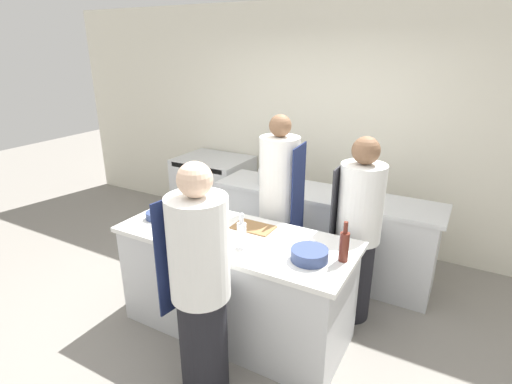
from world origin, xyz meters
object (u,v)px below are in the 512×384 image
oven_range (214,191)px  chef_at_pass_far (357,233)px  bowl_mixing_large (309,255)px  bowl_prep_small (213,227)px  bottle_wine (242,235)px  chef_at_prep_near (200,287)px  stockpot (271,177)px  cup (219,235)px  bottle_olive_oil (344,246)px  bowl_ceramic_blue (155,215)px  bottle_vinegar (180,218)px  chef_at_stove (279,209)px

oven_range → chef_at_pass_far: bearing=-25.3°
bowl_mixing_large → oven_range: bearing=139.3°
chef_at_pass_far → bowl_prep_small: size_ratio=7.02×
bowl_prep_small → bottle_wine: bearing=-22.4°
chef_at_prep_near → stockpot: (-0.46, 1.90, 0.14)m
bowl_prep_small → cup: 0.18m
chef_at_prep_near → stockpot: size_ratio=5.85×
bottle_wine → bowl_mixing_large: (0.50, 0.08, -0.07)m
bottle_olive_oil → bowl_prep_small: (-1.07, -0.04, -0.09)m
chef_at_prep_near → bowl_prep_small: size_ratio=7.16×
oven_range → bottle_olive_oil: 2.89m
oven_range → chef_at_prep_near: 2.85m
bowl_mixing_large → bowl_prep_small: bowl_mixing_large is taller
bowl_ceramic_blue → bowl_mixing_large: bearing=-0.4°
stockpot → cup: bearing=-79.7°
chef_at_pass_far → bowl_prep_small: 1.21m
bottle_wine → bowl_prep_small: (-0.36, 0.15, -0.08)m
bottle_vinegar → bowl_mixing_large: 1.14m
bottle_olive_oil → oven_range: bearing=143.7°
chef_at_stove → bottle_wine: size_ratio=6.30×
chef_at_stove → bottle_vinegar: bearing=-40.1°
cup → bottle_vinegar: bearing=174.0°
chef_at_pass_far → chef_at_stove: bearing=89.2°
bottle_olive_oil → bottle_vinegar: size_ratio=1.53×
bowl_ceramic_blue → chef_at_stove: bearing=41.4°
bottle_vinegar → bottle_olive_oil: bearing=5.1°
chef_at_prep_near → bowl_ceramic_blue: size_ratio=10.07×
stockpot → chef_at_prep_near: bearing=-76.5°
oven_range → chef_at_stove: size_ratio=0.52×
chef_at_prep_near → bottle_olive_oil: (0.73, 0.68, 0.18)m
chef_at_prep_near → bowl_mixing_large: (0.52, 0.58, 0.10)m
chef_at_stove → bottle_wine: (0.10, -0.83, 0.12)m
cup → chef_at_pass_far: bearing=42.4°
oven_range → bowl_ceramic_blue: size_ratio=5.51×
oven_range → bowl_ceramic_blue: bowl_ceramic_blue is taller
bottle_olive_oil → bowl_prep_small: 1.08m
bottle_olive_oil → bowl_mixing_large: bottle_olive_oil is taller
bottle_olive_oil → bowl_mixing_large: size_ratio=1.13×
chef_at_pass_far → bowl_ceramic_blue: bearing=114.4°
chef_at_pass_far → bottle_olive_oil: 0.66m
oven_range → bottle_wine: bearing=-49.9°
bottle_vinegar → cup: 0.42m
bottle_vinegar → cup: bottle_vinegar is taller
bowl_prep_small → bowl_ceramic_blue: (-0.57, -0.06, -0.00)m
chef_at_pass_far → bottle_wine: chef_at_pass_far is taller
chef_at_pass_far → cup: (-0.87, -0.79, 0.11)m
chef_at_prep_near → bottle_olive_oil: size_ratio=5.66×
chef_at_stove → bottle_vinegar: size_ratio=9.05×
bowl_mixing_large → stockpot: 1.65m
bottle_wine → bowl_mixing_large: size_ratio=1.06×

